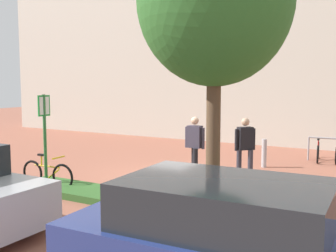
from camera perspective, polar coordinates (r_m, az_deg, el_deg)
ground_plane at (r=11.74m, az=-0.82°, el=-7.15°), size 60.00×60.00×0.00m
building_facade at (r=18.79m, az=11.76°, el=13.03°), size 28.00×1.20×10.00m
planter_strip at (r=9.23m, az=-3.34°, el=-10.35°), size 7.00×1.10×0.16m
tree_sidewalk at (r=8.25m, az=6.44°, el=16.70°), size 2.98×2.98×5.88m
parking_sign_post at (r=10.80m, az=-16.59°, el=-0.18°), size 0.08×0.36×2.38m
bike_at_sign at (r=11.08m, az=-16.24°, el=-6.36°), size 1.68×0.42×0.86m
bollard_steel at (r=13.44m, az=13.07°, el=-3.66°), size 0.16×0.16×0.90m
person_suited_dark at (r=11.49m, az=10.53°, el=-2.56°), size 0.49×0.47×1.72m
person_suited_navy at (r=11.67m, az=3.69°, el=-2.33°), size 0.61×0.40×1.72m
car_navy_sedan at (r=5.12m, az=9.31°, el=-16.17°), size 4.36×2.14×1.54m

